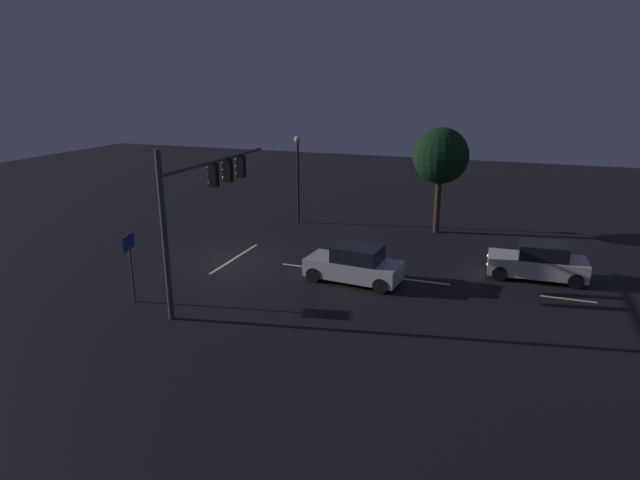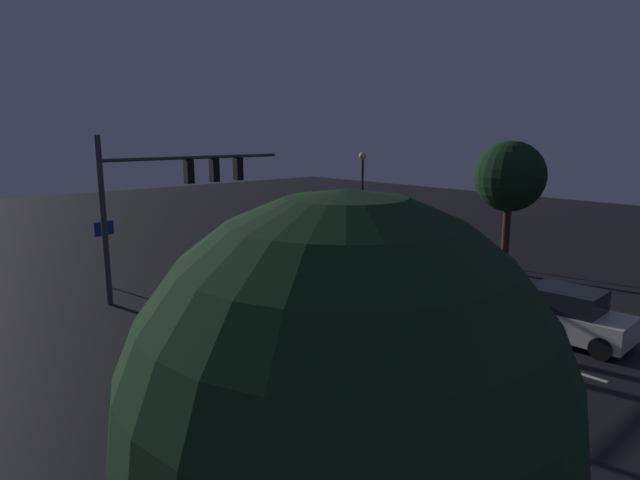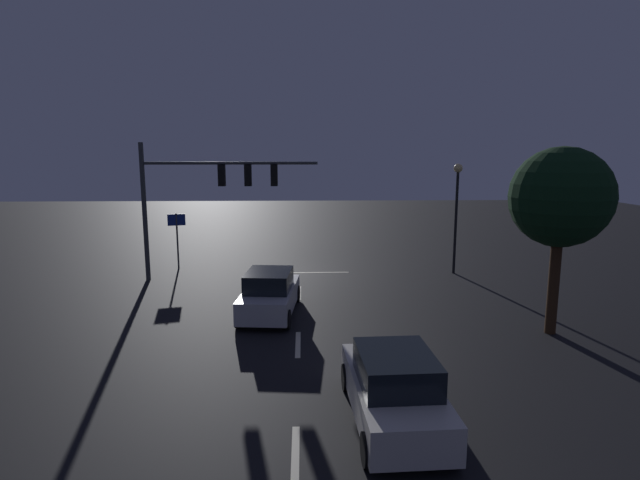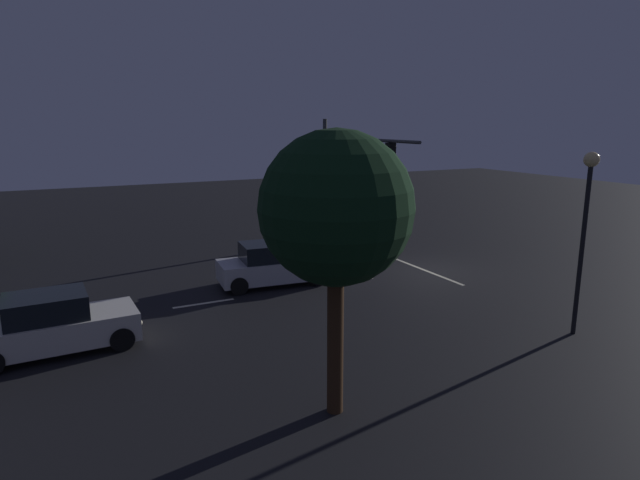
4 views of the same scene
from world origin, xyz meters
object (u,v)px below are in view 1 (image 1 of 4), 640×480
Objects in this scene: route_sign at (130,253)px; tree_left_near at (441,156)px; car_distant at (538,262)px; street_lamp_left_kerb at (298,163)px; traffic_signal_assembly at (206,190)px; car_approaching at (354,265)px.

tree_left_near reaches higher than route_sign.
street_lamp_left_kerb is at bearing -111.66° from car_distant.
car_approaching is at bearing 119.88° from traffic_signal_assembly.
traffic_signal_assembly reaches higher than car_distant.
car_distant is at bearing 118.60° from route_sign.
traffic_signal_assembly is 1.50× the size of street_lamp_left_kerb.
tree_left_near is (-6.33, -5.52, 3.77)m from car_distant.
route_sign is 0.47× the size of tree_left_near.
car_distant is 1.51× the size of route_sign.
car_distant is at bearing 41.09° from tree_left_near.
car_distant is (-3.27, 7.85, 0.00)m from car_approaching.
tree_left_near is (-0.70, 8.67, 0.75)m from street_lamp_left_kerb.
traffic_signal_assembly reaches higher than street_lamp_left_kerb.
car_approaching is 9.63m from route_sign.
route_sign is (2.15, -2.38, -2.36)m from traffic_signal_assembly.
car_approaching is at bearing -67.43° from car_distant.
traffic_signal_assembly is 12.12m from street_lamp_left_kerb.
street_lamp_left_kerb is 14.42m from route_sign.
car_distant is 0.80× the size of street_lamp_left_kerb.
car_approaching is 1.53× the size of route_sign.
tree_left_near is at bearing 148.40° from traffic_signal_assembly.
car_distant is at bearing 68.34° from street_lamp_left_kerb.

